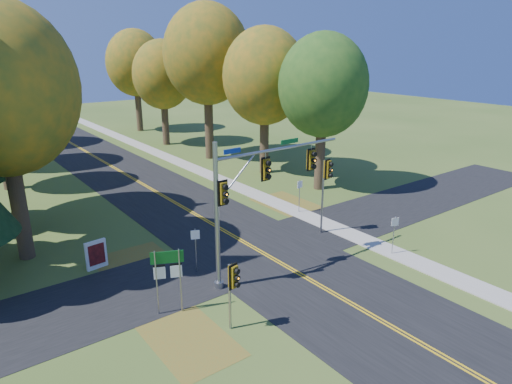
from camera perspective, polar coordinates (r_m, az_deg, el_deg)
ground at (r=25.97m, az=2.99°, el=-8.84°), size 160.00×160.00×0.00m
road_main at (r=25.97m, az=2.99°, el=-8.82°), size 8.00×160.00×0.02m
road_cross at (r=27.37m, az=0.29°, el=-7.32°), size 60.00×6.00×0.02m
centerline_left at (r=25.90m, az=2.82°, el=-8.85°), size 0.10×160.00×0.01m
centerline_right at (r=26.02m, az=3.16°, el=-8.73°), size 0.10×160.00×0.01m
sidewalk_east at (r=29.96m, az=12.20°, el=-5.38°), size 1.60×160.00×0.06m
leaf_patch_w_near at (r=26.08m, az=-14.08°, el=-9.27°), size 4.00×6.00×0.00m
leaf_patch_e at (r=34.24m, az=5.34°, el=-2.06°), size 3.50×8.00×0.00m
leaf_patch_w_far at (r=20.23m, az=-8.55°, el=-17.61°), size 3.00×5.00×0.00m
tree_w_a at (r=27.45m, az=-29.32°, el=11.11°), size 8.00×8.00×14.15m
tree_e_a at (r=37.60m, az=8.37°, el=12.98°), size 7.20×7.20×12.73m
tree_e_b at (r=42.28m, az=1.09°, el=14.20°), size 7.60×7.60×13.33m
tree_e_c at (r=48.28m, az=-6.15°, el=16.68°), size 8.80×8.80×15.79m
tree_e_d at (r=56.18m, az=-11.60°, el=14.13°), size 7.00×7.00×12.32m
tree_e_e at (r=66.40m, az=-14.84°, el=15.29°), size 7.80×7.80×13.74m
traffic_mast at (r=22.72m, az=-0.63°, el=0.30°), size 8.25×0.79×7.48m
east_signal_pole at (r=28.82m, az=8.80°, el=1.78°), size 0.56×0.67×4.96m
ped_signal_pole at (r=19.26m, az=-2.89°, el=-11.12°), size 0.49×0.58×3.17m
route_sign_cluster at (r=20.90m, az=-10.98°, el=-9.41°), size 1.35×0.65×3.14m
info_kiosk at (r=26.49m, az=-19.35°, el=-7.41°), size 1.19×0.30×1.63m
reg_sign_e_north at (r=32.93m, az=5.47°, el=0.21°), size 0.47×0.08×2.47m
reg_sign_e_south at (r=27.43m, az=16.90°, el=-4.41°), size 0.43×0.19×2.37m
reg_sign_w at (r=24.58m, az=-7.57°, el=-6.25°), size 0.44×0.23×2.46m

